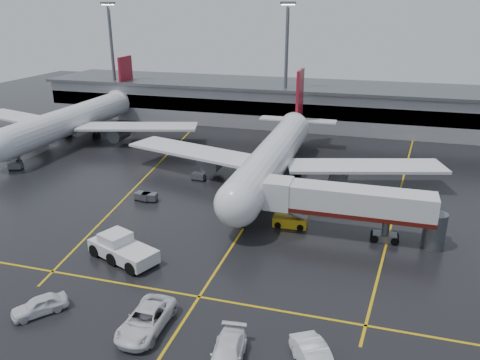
% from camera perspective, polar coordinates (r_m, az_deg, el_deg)
% --- Properties ---
extents(ground, '(220.00, 220.00, 0.00)m').
position_cam_1_polar(ground, '(62.92, 2.26, -2.99)').
color(ground, black).
rests_on(ground, ground).
extents(apron_line_centre, '(0.25, 90.00, 0.02)m').
position_cam_1_polar(apron_line_centre, '(62.91, 2.26, -2.98)').
color(apron_line_centre, gold).
rests_on(apron_line_centre, ground).
extents(apron_line_stop, '(60.00, 0.25, 0.02)m').
position_cam_1_polar(apron_line_stop, '(44.41, -4.91, -13.78)').
color(apron_line_stop, gold).
rests_on(apron_line_stop, ground).
extents(apron_line_left, '(9.99, 69.35, 0.02)m').
position_cam_1_polar(apron_line_left, '(78.32, -10.23, 1.46)').
color(apron_line_left, gold).
rests_on(apron_line_left, ground).
extents(apron_line_right, '(7.57, 69.64, 0.02)m').
position_cam_1_polar(apron_line_right, '(70.76, 18.60, -1.38)').
color(apron_line_right, gold).
rests_on(apron_line_right, ground).
extents(terminal, '(122.00, 19.00, 8.60)m').
position_cam_1_polar(terminal, '(106.97, 8.67, 8.98)').
color(terminal, gray).
rests_on(terminal, ground).
extents(light_mast_left, '(3.00, 1.20, 25.45)m').
position_cam_1_polar(light_mast_left, '(114.89, -15.07, 14.42)').
color(light_mast_left, '#595B60').
rests_on(light_mast_left, ground).
extents(light_mast_mid, '(3.00, 1.20, 25.45)m').
position_cam_1_polar(light_mast_mid, '(100.46, 5.58, 14.25)').
color(light_mast_mid, '#595B60').
rests_on(light_mast_mid, ground).
extents(main_airliner, '(48.80, 45.60, 14.10)m').
position_cam_1_polar(main_airliner, '(70.36, 4.25, 3.17)').
color(main_airliner, silver).
rests_on(main_airliner, ground).
extents(second_airliner, '(48.80, 45.60, 14.10)m').
position_cam_1_polar(second_airliner, '(97.98, -19.05, 7.01)').
color(second_airliner, silver).
rests_on(second_airliner, ground).
extents(jet_bridge, '(19.90, 3.40, 6.05)m').
position_cam_1_polar(jet_bridge, '(54.35, 12.98, -2.89)').
color(jet_bridge, silver).
rests_on(jet_bridge, ground).
extents(pushback_tractor, '(8.41, 5.81, 2.79)m').
position_cam_1_polar(pushback_tractor, '(51.08, -13.99, -8.05)').
color(pushback_tractor, silver).
rests_on(pushback_tractor, ground).
extents(belt_loader, '(4.05, 2.01, 2.52)m').
position_cam_1_polar(belt_loader, '(57.06, 6.02, -4.95)').
color(belt_loader, gold).
rests_on(belt_loader, ground).
extents(service_van_a, '(3.05, 6.58, 1.82)m').
position_cam_1_polar(service_van_a, '(40.72, -11.21, -16.13)').
color(service_van_a, silver).
rests_on(service_van_a, ground).
extents(service_van_b, '(2.88, 5.89, 1.65)m').
position_cam_1_polar(service_van_b, '(37.02, -1.54, -20.14)').
color(service_van_b, white).
rests_on(service_van_b, ground).
extents(service_van_d, '(4.33, 4.73, 1.56)m').
position_cam_1_polar(service_van_d, '(45.22, -22.91, -13.66)').
color(service_van_d, white).
rests_on(service_van_d, ground).
extents(baggage_cart_a, '(2.16, 1.56, 1.12)m').
position_cam_1_polar(baggage_cart_a, '(64.94, -10.81, -2.00)').
color(baggage_cart_a, '#595B60').
rests_on(baggage_cart_a, ground).
extents(baggage_cart_b, '(2.17, 1.57, 1.12)m').
position_cam_1_polar(baggage_cart_b, '(65.39, -11.59, -1.89)').
color(baggage_cart_b, '#595B60').
rests_on(baggage_cart_b, ground).
extents(baggage_cart_c, '(2.08, 1.43, 1.12)m').
position_cam_1_polar(baggage_cart_c, '(71.79, -4.98, 0.48)').
color(baggage_cart_c, '#595B60').
rests_on(baggage_cart_c, ground).
extents(baggage_cart_d, '(2.29, 1.82, 1.12)m').
position_cam_1_polar(baggage_cart_d, '(92.32, -25.67, 3.03)').
color(baggage_cart_d, '#595B60').
rests_on(baggage_cart_d, ground).
extents(baggage_cart_e, '(2.30, 1.84, 1.12)m').
position_cam_1_polar(baggage_cart_e, '(84.19, -25.31, 1.56)').
color(baggage_cart_e, '#595B60').
rests_on(baggage_cart_e, ground).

